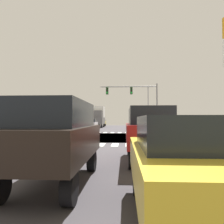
% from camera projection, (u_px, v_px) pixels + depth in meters
% --- Properties ---
extents(ground, '(90.00, 90.00, 0.05)m').
position_uv_depth(ground, '(87.00, 137.00, 23.24)').
color(ground, '#3D393E').
extents(sidewalk_corner_ne, '(12.00, 12.00, 0.14)m').
position_uv_depth(sidewalk_corner_ne, '(182.00, 131.00, 34.47)').
color(sidewalk_corner_ne, '#B2ADA3').
rests_on(sidewalk_corner_ne, ground).
extents(sidewalk_corner_nw, '(12.00, 12.00, 0.14)m').
position_uv_depth(sidewalk_corner_nw, '(21.00, 130.00, 35.97)').
color(sidewalk_corner_nw, '#B5A89F').
rests_on(sidewalk_corner_nw, ground).
extents(crosswalk_near, '(13.50, 2.00, 0.01)m').
position_uv_depth(crosswalk_near, '(67.00, 144.00, 15.98)').
color(crosswalk_near, white).
rests_on(crosswalk_near, ground).
extents(crosswalk_far, '(13.50, 2.00, 0.01)m').
position_uv_depth(crosswalk_far, '(95.00, 132.00, 30.54)').
color(crosswalk_far, white).
rests_on(crosswalk_far, ground).
extents(traffic_signal_mast, '(7.80, 0.55, 6.72)m').
position_uv_depth(traffic_signal_mast, '(135.00, 96.00, 29.93)').
color(traffic_signal_mast, gray).
rests_on(traffic_signal_mast, ground).
extents(street_lamp, '(1.78, 0.32, 7.80)m').
position_uv_depth(street_lamp, '(147.00, 103.00, 38.71)').
color(street_lamp, gray).
rests_on(street_lamp, ground).
extents(sedan_nearside_1, '(1.80, 4.30, 1.88)m').
position_uv_depth(sedan_nearside_1, '(186.00, 160.00, 3.79)').
color(sedan_nearside_1, black).
rests_on(sedan_nearside_1, ground).
extents(suv_farside_1, '(1.96, 4.60, 2.34)m').
position_uv_depth(suv_farside_1, '(56.00, 134.00, 6.27)').
color(suv_farside_1, black).
rests_on(suv_farside_1, ground).
extents(sedan_queued_2, '(1.80, 4.30, 1.88)m').
position_uv_depth(sedan_queued_2, '(102.00, 122.00, 57.54)').
color(sedan_queued_2, black).
rests_on(sedan_queued_2, ground).
extents(sedan_leading_3, '(1.80, 4.30, 1.88)m').
position_uv_depth(sedan_leading_3, '(91.00, 123.00, 39.27)').
color(sedan_leading_3, black).
rests_on(sedan_leading_3, ground).
extents(box_truck_trailing_1, '(2.40, 7.20, 4.85)m').
position_uv_depth(box_truck_trailing_1, '(99.00, 116.00, 50.36)').
color(box_truck_trailing_1, black).
rests_on(box_truck_trailing_1, ground).
extents(suv_middle_3, '(1.96, 4.60, 2.34)m').
position_uv_depth(suv_middle_3, '(149.00, 129.00, 9.58)').
color(suv_middle_3, black).
rests_on(suv_middle_3, ground).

